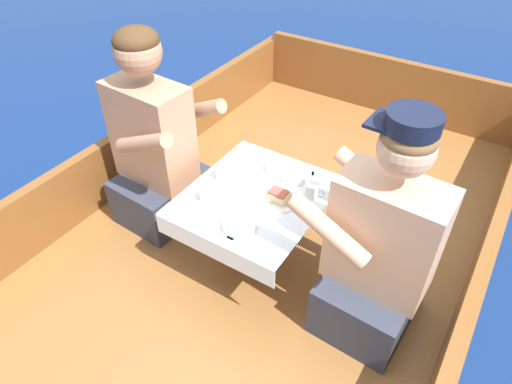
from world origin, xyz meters
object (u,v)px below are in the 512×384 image
at_px(person_port, 155,149).
at_px(coffee_cup_port, 312,190).
at_px(person_starboard, 379,252).
at_px(coffee_cup_starboard, 223,173).
at_px(sandwich, 278,196).
at_px(coffee_cup_center, 208,194).
at_px(tin_can, 272,166).

xyz_separation_m(person_port, coffee_cup_port, (0.81, 0.14, -0.00)).
bearing_deg(person_port, coffee_cup_port, 12.98).
height_order(person_port, person_starboard, person_port).
bearing_deg(coffee_cup_starboard, sandwich, -0.27).
relative_size(coffee_cup_port, coffee_cup_center, 0.95).
distance_m(person_port, tin_can, 0.60).
distance_m(person_starboard, coffee_cup_center, 0.77).
bearing_deg(coffee_cup_port, person_port, -170.23).
bearing_deg(person_starboard, coffee_cup_starboard, -2.34).
relative_size(person_port, person_starboard, 1.02).
xyz_separation_m(person_port, tin_can, (0.56, 0.21, -0.01)).
xyz_separation_m(coffee_cup_port, coffee_cup_center, (-0.38, -0.28, 0.00)).
distance_m(coffee_cup_port, coffee_cup_center, 0.47).
relative_size(sandwich, coffee_cup_port, 1.02).
xyz_separation_m(sandwich, coffee_cup_port, (0.11, 0.12, 0.00)).
distance_m(person_port, person_starboard, 1.20).
distance_m(coffee_cup_starboard, tin_can, 0.24).
bearing_deg(coffee_cup_port, tin_can, 165.14).
height_order(person_port, coffee_cup_center, person_port).
relative_size(coffee_cup_center, tin_can, 1.48).
bearing_deg(person_port, sandwich, 5.06).
relative_size(person_port, tin_can, 15.56).
relative_size(person_starboard, coffee_cup_starboard, 10.43).
height_order(coffee_cup_port, coffee_cup_center, coffee_cup_center).
xyz_separation_m(coffee_cup_port, tin_can, (-0.25, 0.07, -0.01)).
xyz_separation_m(person_port, person_starboard, (1.20, -0.05, -0.02)).
xyz_separation_m(coffee_cup_center, tin_can, (0.13, 0.34, -0.01)).
bearing_deg(person_starboard, tin_can, -18.87).
xyz_separation_m(coffee_cup_starboard, tin_can, (0.16, 0.18, -0.01)).
bearing_deg(coffee_cup_port, person_starboard, -25.51).
relative_size(coffee_cup_starboard, coffee_cup_center, 0.99).
distance_m(person_starboard, tin_can, 0.69).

